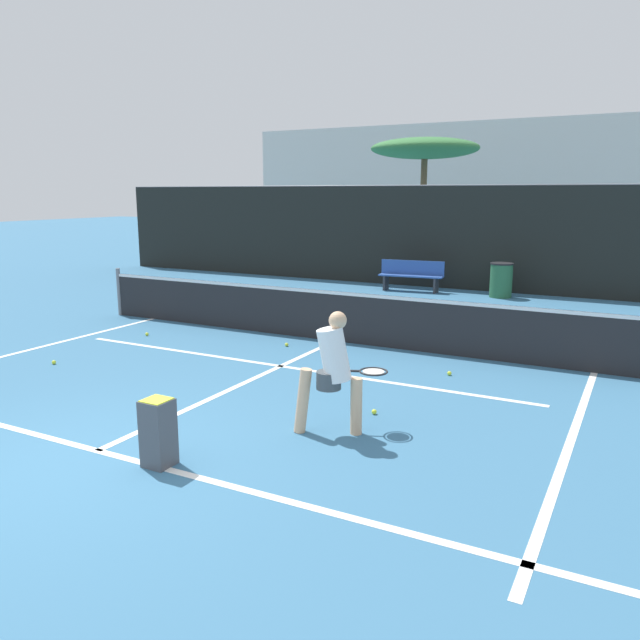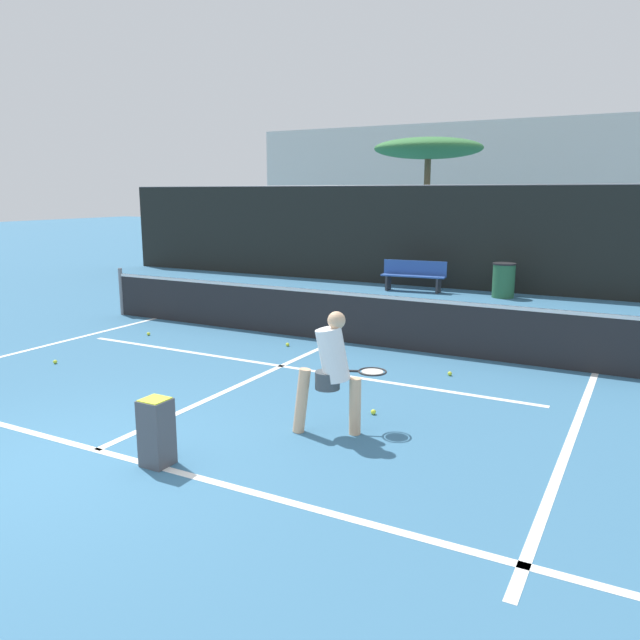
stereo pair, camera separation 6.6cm
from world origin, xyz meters
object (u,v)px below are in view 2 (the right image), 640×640
Objects in this scene: player_practicing at (332,368)px; trash_bin at (504,280)px; courtside_bench at (414,274)px; parked_car at (507,258)px; ball_hopper at (156,430)px.

player_practicing is 10.69m from trash_bin.
courtside_bench is 0.45× the size of parked_car.
trash_bin is (0.81, 12.30, 0.09)m from ball_hopper.
trash_bin is (2.48, 0.11, -0.01)m from courtside_bench.
parked_car is at bearing 100.97° from trash_bin.
player_practicing is 2.04m from ball_hopper.
parked_car reaches higher than trash_bin.
parked_car is at bearing 61.88° from courtside_bench.
player_practicing is 10.95m from courtside_bench.
courtside_bench is 2.00× the size of trash_bin.
trash_bin reaches higher than courtside_bench.
parked_car is (-0.78, 4.02, 0.18)m from trash_bin.
trash_bin is at bearing 69.29° from player_practicing.
trash_bin is at bearing -3.27° from courtside_bench.
ball_hopper is 0.39× the size of courtside_bench.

